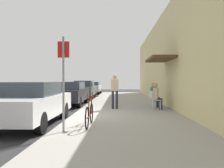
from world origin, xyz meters
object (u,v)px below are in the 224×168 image
Objects in this scene: parked_car_2 at (84,89)px; parking_meter at (91,93)px; parked_car_1 at (70,93)px; parked_car_3 at (93,88)px; cafe_chair_0 at (156,99)px; pedestrian_standing at (115,89)px; parked_car_0 at (32,103)px; bicycle_0 at (89,114)px; seated_patron_0 at (157,95)px; cafe_chair_1 at (153,98)px; street_sign at (63,76)px; seated_patron_1 at (154,94)px.

parked_car_2 reaches higher than parking_meter.
parked_car_1 is at bearing -90.00° from parked_car_2.
parking_meter reaches higher than parked_car_3.
pedestrian_standing reaches higher than cafe_chair_0.
parked_car_0 reaches higher than bicycle_0.
cafe_chair_1 is (-0.06, 0.76, -0.19)m from seated_patron_0.
street_sign is 6.01m from seated_patron_0.
parked_car_0 is at bearing 133.39° from street_sign.
parking_meter reaches higher than bicycle_0.
parked_car_2 is 3.33× the size of parking_meter.
parked_car_0 is 5.06× the size of cafe_chair_1.
parked_car_2 reaches higher than parked_car_0.
parked_car_3 reaches higher than cafe_chair_1.
parked_car_1 reaches higher than bicycle_0.
parked_car_0 reaches higher than cafe_chair_1.
parked_car_2 is at bearing -90.00° from parked_car_3.
pedestrian_standing is (1.26, -0.79, 0.23)m from parking_meter.
parked_car_1 is 5.06× the size of cafe_chair_0.
street_sign is at bearing -120.69° from seated_patron_1.
parked_car_3 is 3.33× the size of parking_meter.
street_sign is at bearing -46.61° from parked_car_0.
parking_meter is 1.52× the size of cafe_chair_0.
parked_car_1 is 5.23m from cafe_chair_1.
parked_car_0 reaches higher than parking_meter.
street_sign reaches higher than parked_car_2.
parked_car_0 is 2.57× the size of bicycle_0.
parked_car_1 is 5.28m from seated_patron_1.
parking_meter is 1.51m from pedestrian_standing.
parked_car_3 is 18.98m from bicycle_0.
bicycle_0 is 4.94m from cafe_chair_0.
parking_meter is at bearing -78.37° from parked_car_2.
parking_meter is at bearing 70.09° from parked_car_0.
parked_car_0 is at bearing -128.85° from pedestrian_standing.
street_sign is at bearing -123.90° from cafe_chair_0.
cafe_chair_0 is 0.20m from seated_patron_0.
cafe_chair_0 is 0.77m from seated_patron_1.
street_sign is 1.53× the size of pedestrian_standing.
cafe_chair_0 is 0.74m from cafe_chair_1.
cafe_chair_0 is 2.06m from pedestrian_standing.
pedestrian_standing reaches higher than parked_car_1.
seated_patron_0 is at bearing -4.88° from pedestrian_standing.
bicycle_0 is 1.97× the size of cafe_chair_1.
cafe_chair_0 is at bearing -89.76° from cafe_chair_1.
parked_car_2 is at bearing 119.82° from seated_patron_0.
cafe_chair_0 is (3.31, 4.92, -1.02)m from street_sign.
pedestrian_standing is at bearing -163.94° from seated_patron_1.
parking_meter is (1.55, 4.28, 0.13)m from parked_car_0.
cafe_chair_1 is (4.81, 4.07, -0.14)m from parked_car_0.
parked_car_2 is 1.69× the size of street_sign.
parked_car_2 is 8.78m from pedestrian_standing.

